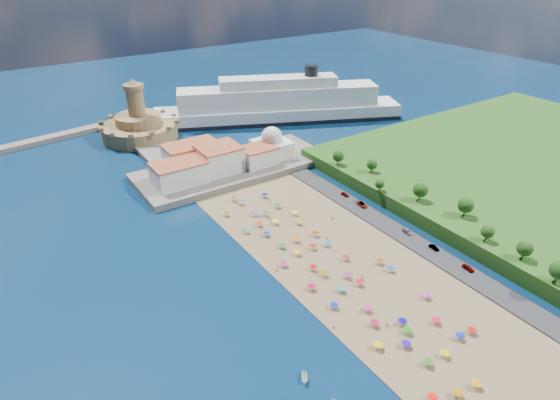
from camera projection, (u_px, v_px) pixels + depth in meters
ground at (311, 253)px, 160.53m from camera, size 700.00×700.00×0.00m
terrace at (234, 168)px, 217.88m from camera, size 90.00×36.00×3.00m
jetty at (161, 154)px, 232.84m from camera, size 18.00×70.00×2.40m
waterfront_buildings at (207, 161)px, 208.93m from camera, size 57.00×29.00×11.00m
domed_building at (272, 145)px, 222.55m from camera, size 16.00×16.00×15.00m
fortress at (139, 126)px, 252.06m from camera, size 40.00×40.00×32.40m
cruise_ship at (278, 105)px, 275.72m from camera, size 141.85×79.96×31.88m
beach_parasols at (331, 265)px, 150.58m from camera, size 30.07×115.45×2.20m
beachgoers at (305, 243)px, 163.62m from camera, size 37.33×79.52×1.87m
moored_boats at (320, 390)px, 110.19m from camera, size 4.73×14.47×1.53m
parked_cars at (394, 224)px, 174.50m from camera, size 2.89×64.67×1.42m
hillside_trees at (440, 203)px, 170.83m from camera, size 16.38×104.98×7.37m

